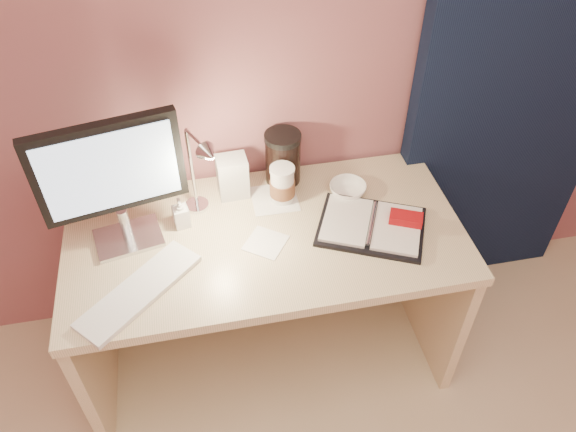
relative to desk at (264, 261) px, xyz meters
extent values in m
plane|color=#935560|center=(0.00, 0.30, 0.75)|extent=(3.50, 0.00, 3.50)
cube|color=black|center=(1.05, 0.24, 0.60)|extent=(0.85, 0.08, 2.20)
cube|color=beige|center=(0.00, -0.07, 0.21)|extent=(1.40, 0.70, 0.04)
cube|color=beige|center=(-0.68, -0.07, -0.16)|extent=(0.04, 0.66, 0.69)
cube|color=beige|center=(0.68, -0.07, -0.16)|extent=(0.04, 0.66, 0.69)
cube|color=beige|center=(0.00, 0.26, -0.10)|extent=(1.32, 0.03, 0.55)
cube|color=silver|center=(-0.47, -0.01, 0.23)|extent=(0.25, 0.20, 0.02)
cylinder|color=silver|center=(-0.47, -0.01, 0.30)|extent=(0.04, 0.04, 0.12)
cube|color=black|center=(-0.47, -0.01, 0.55)|extent=(0.46, 0.13, 0.33)
cube|color=#B4D3F5|center=(-0.48, -0.04, 0.55)|extent=(0.40, 0.08, 0.27)
cube|color=white|center=(-0.44, -0.25, 0.23)|extent=(0.41, 0.39, 0.02)
cube|color=black|center=(0.37, -0.12, 0.23)|extent=(0.45, 0.40, 0.01)
cube|color=silver|center=(0.29, -0.08, 0.25)|extent=(0.25, 0.29, 0.01)
cube|color=silver|center=(0.46, -0.16, 0.25)|extent=(0.25, 0.29, 0.01)
cube|color=#9E0D0D|center=(0.49, -0.14, 0.27)|extent=(0.13, 0.10, 0.03)
cube|color=silver|center=(0.06, 0.10, 0.23)|extent=(0.17, 0.17, 0.00)
cube|color=silver|center=(-0.01, -0.12, 0.23)|extent=(0.18, 0.18, 0.00)
cylinder|color=silver|center=(0.09, 0.09, 0.30)|extent=(0.09, 0.09, 0.14)
cylinder|color=brown|center=(0.09, 0.09, 0.28)|extent=(0.09, 0.09, 0.06)
cylinder|color=silver|center=(0.09, 0.09, 0.37)|extent=(0.09, 0.09, 0.01)
imported|color=white|center=(0.34, 0.08, 0.25)|extent=(0.18, 0.18, 0.04)
imported|color=silver|center=(-0.28, 0.03, 0.29)|extent=(0.06, 0.06, 0.12)
cylinder|color=black|center=(0.12, 0.21, 0.32)|extent=(0.13, 0.13, 0.19)
cube|color=silver|center=(-0.08, 0.16, 0.31)|extent=(0.12, 0.09, 0.17)
cylinder|color=silver|center=(-0.22, 0.12, 0.23)|extent=(0.09, 0.09, 0.01)
cylinder|color=silver|center=(-0.22, 0.12, 0.40)|extent=(0.01, 0.01, 0.33)
cone|color=silver|center=(-0.29, -0.02, 0.56)|extent=(0.08, 0.08, 0.07)
camera|label=1|loc=(-0.20, -1.45, 1.63)|focal=35.00mm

